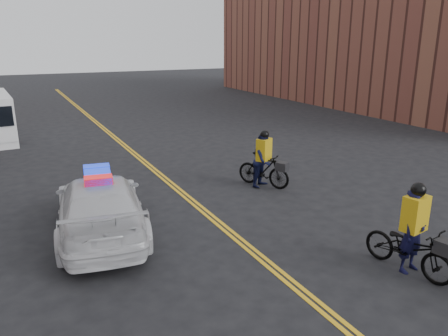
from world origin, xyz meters
TOP-DOWN VIEW (x-y plane):
  - ground at (0.00, 0.00)m, footprint 120.00×120.00m
  - center_line_left at (-0.08, 8.00)m, footprint 0.10×60.00m
  - center_line_right at (0.08, 8.00)m, footprint 0.10×60.00m
  - building_across at (22.00, 18.00)m, footprint 12.00×30.00m
  - police_cruiser at (-2.91, 2.30)m, footprint 2.83×5.37m
  - cyclist_near at (2.55, -2.56)m, footprint 1.04×2.10m
  - cyclist_far at (2.71, 3.60)m, footprint 1.40×1.91m

SIDE VIEW (x-z plane):
  - ground at x=0.00m, z-range 0.00..0.00m
  - center_line_left at x=-0.08m, z-range 0.00..0.01m
  - center_line_right at x=0.08m, z-range 0.00..0.01m
  - cyclist_near at x=2.55m, z-range -0.30..1.67m
  - police_cruiser at x=-2.91m, z-range -0.07..1.57m
  - cyclist_far at x=2.71m, z-range -0.20..1.71m
  - building_across at x=22.00m, z-range 0.00..11.00m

